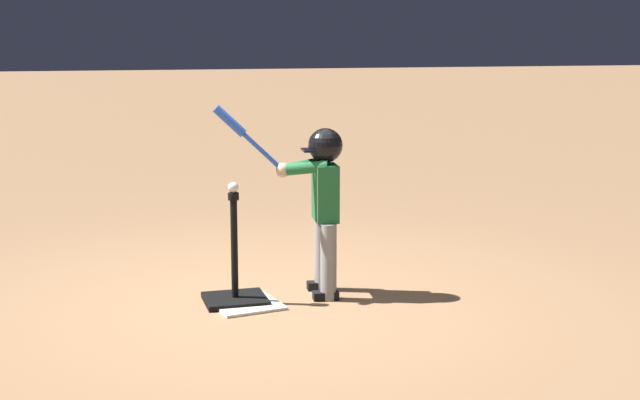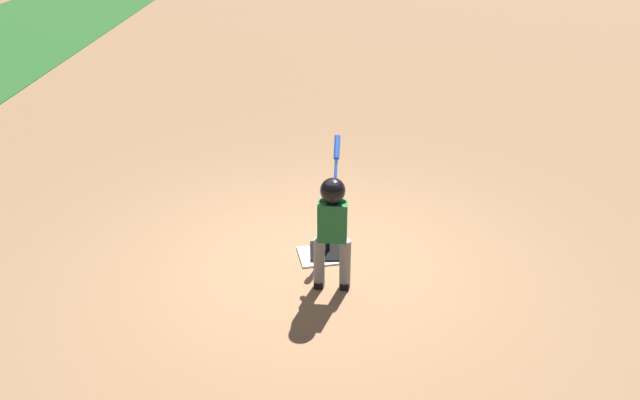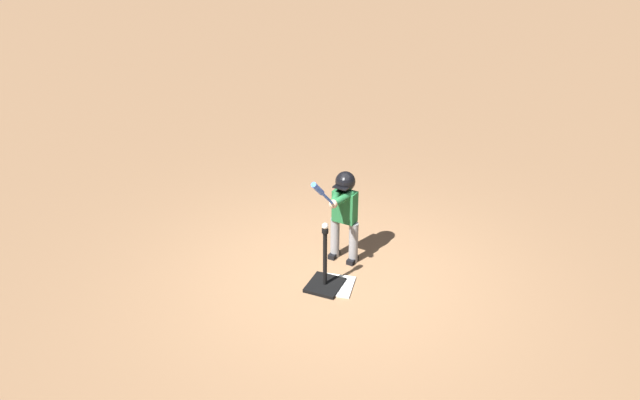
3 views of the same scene
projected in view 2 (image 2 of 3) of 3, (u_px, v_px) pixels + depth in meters
ground_plane at (318, 263)px, 6.78m from camera, size 90.00×90.00×0.00m
home_plate at (319, 255)px, 6.91m from camera, size 0.51×0.51×0.02m
batting_tee at (328, 245)px, 6.92m from camera, size 0.43×0.38×0.78m
batter_child at (333, 218)px, 6.06m from camera, size 0.90×0.39×1.38m
baseball at (328, 187)px, 6.61m from camera, size 0.07×0.07×0.07m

